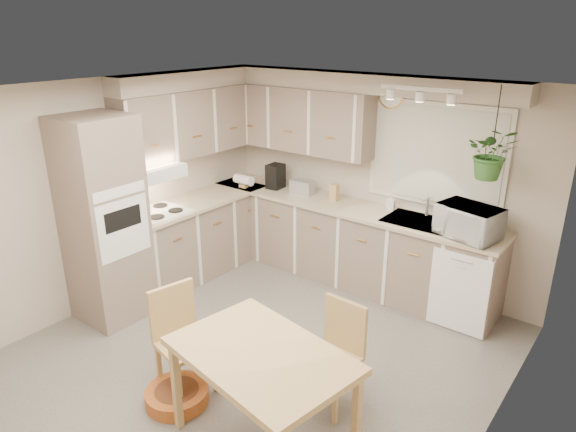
% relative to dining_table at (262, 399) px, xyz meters
% --- Properties ---
extents(floor, '(4.20, 4.20, 0.00)m').
position_rel_dining_table_xyz_m(floor, '(-0.74, 0.80, -0.39)').
color(floor, slate).
rests_on(floor, ground).
extents(ceiling, '(4.20, 4.20, 0.00)m').
position_rel_dining_table_xyz_m(ceiling, '(-0.74, 0.80, 2.01)').
color(ceiling, white).
rests_on(ceiling, wall_back).
extents(wall_back, '(4.00, 0.04, 2.40)m').
position_rel_dining_table_xyz_m(wall_back, '(-0.74, 2.90, 0.81)').
color(wall_back, '#B8A998').
rests_on(wall_back, floor).
extents(wall_front, '(4.00, 0.04, 2.40)m').
position_rel_dining_table_xyz_m(wall_front, '(-0.74, -1.30, 0.81)').
color(wall_front, '#B8A998').
rests_on(wall_front, floor).
extents(wall_left, '(0.04, 4.20, 2.40)m').
position_rel_dining_table_xyz_m(wall_left, '(-2.74, 0.80, 0.81)').
color(wall_left, '#B8A998').
rests_on(wall_left, floor).
extents(wall_right, '(0.04, 4.20, 2.40)m').
position_rel_dining_table_xyz_m(wall_right, '(1.26, 0.80, 0.81)').
color(wall_right, '#B8A998').
rests_on(wall_right, floor).
extents(base_cab_left, '(0.60, 1.85, 0.90)m').
position_rel_dining_table_xyz_m(base_cab_left, '(-2.44, 1.68, 0.06)').
color(base_cab_left, gray).
rests_on(base_cab_left, floor).
extents(base_cab_back, '(3.60, 0.60, 0.90)m').
position_rel_dining_table_xyz_m(base_cab_back, '(-0.94, 2.60, 0.06)').
color(base_cab_back, gray).
rests_on(base_cab_back, floor).
extents(counter_left, '(0.64, 1.89, 0.04)m').
position_rel_dining_table_xyz_m(counter_left, '(-2.43, 1.68, 0.53)').
color(counter_left, '#C7B491').
rests_on(counter_left, base_cab_left).
extents(counter_back, '(3.64, 0.64, 0.04)m').
position_rel_dining_table_xyz_m(counter_back, '(-0.94, 2.59, 0.53)').
color(counter_back, '#C7B491').
rests_on(counter_back, base_cab_back).
extents(oven_stack, '(0.65, 0.65, 2.10)m').
position_rel_dining_table_xyz_m(oven_stack, '(-2.41, 0.43, 0.66)').
color(oven_stack, gray).
rests_on(oven_stack, floor).
extents(wall_oven_face, '(0.02, 0.56, 0.58)m').
position_rel_dining_table_xyz_m(wall_oven_face, '(-2.09, 0.43, 0.66)').
color(wall_oven_face, white).
rests_on(wall_oven_face, oven_stack).
extents(upper_cab_left, '(0.35, 2.00, 0.75)m').
position_rel_dining_table_xyz_m(upper_cab_left, '(-2.56, 1.80, 1.43)').
color(upper_cab_left, gray).
rests_on(upper_cab_left, wall_left).
extents(upper_cab_back, '(2.00, 0.35, 0.75)m').
position_rel_dining_table_xyz_m(upper_cab_back, '(-1.74, 2.73, 1.43)').
color(upper_cab_back, gray).
rests_on(upper_cab_back, wall_back).
extents(soffit_left, '(0.30, 2.00, 0.20)m').
position_rel_dining_table_xyz_m(soffit_left, '(-2.59, 1.80, 1.91)').
color(soffit_left, '#B8A998').
rests_on(soffit_left, wall_left).
extents(soffit_back, '(3.60, 0.30, 0.20)m').
position_rel_dining_table_xyz_m(soffit_back, '(-0.94, 2.75, 1.91)').
color(soffit_back, '#B8A998').
rests_on(soffit_back, wall_back).
extents(cooktop, '(0.52, 0.58, 0.02)m').
position_rel_dining_table_xyz_m(cooktop, '(-2.42, 1.10, 0.55)').
color(cooktop, white).
rests_on(cooktop, counter_left).
extents(range_hood, '(0.40, 0.60, 0.14)m').
position_rel_dining_table_xyz_m(range_hood, '(-2.44, 1.10, 1.01)').
color(range_hood, white).
rests_on(range_hood, upper_cab_left).
extents(window_blinds, '(1.40, 0.02, 1.00)m').
position_rel_dining_table_xyz_m(window_blinds, '(-0.04, 2.87, 1.21)').
color(window_blinds, beige).
rests_on(window_blinds, wall_back).
extents(window_frame, '(1.50, 0.02, 1.10)m').
position_rel_dining_table_xyz_m(window_frame, '(-0.04, 2.88, 1.21)').
color(window_frame, beige).
rests_on(window_frame, wall_back).
extents(sink, '(0.70, 0.48, 0.10)m').
position_rel_dining_table_xyz_m(sink, '(-0.04, 2.60, 0.51)').
color(sink, '#A4A7AB').
rests_on(sink, counter_back).
extents(dishwasher_front, '(0.58, 0.02, 0.83)m').
position_rel_dining_table_xyz_m(dishwasher_front, '(0.56, 2.29, 0.03)').
color(dishwasher_front, white).
rests_on(dishwasher_front, base_cab_back).
extents(track_light_bar, '(0.80, 0.04, 0.04)m').
position_rel_dining_table_xyz_m(track_light_bar, '(-0.04, 2.35, 1.94)').
color(track_light_bar, white).
rests_on(track_light_bar, ceiling).
extents(wall_clock, '(0.30, 0.03, 0.30)m').
position_rel_dining_table_xyz_m(wall_clock, '(-0.59, 2.87, 1.79)').
color(wall_clock, gold).
rests_on(wall_clock, wall_back).
extents(dining_table, '(1.37, 1.03, 0.79)m').
position_rel_dining_table_xyz_m(dining_table, '(0.00, 0.00, 0.00)').
color(dining_table, tan).
rests_on(dining_table, floor).
extents(chair_left, '(0.50, 0.50, 0.90)m').
position_rel_dining_table_xyz_m(chair_left, '(-0.89, 0.08, 0.06)').
color(chair_left, tan).
rests_on(chair_left, floor).
extents(chair_back, '(0.42, 0.42, 0.86)m').
position_rel_dining_table_xyz_m(chair_back, '(0.15, 0.66, 0.04)').
color(chair_back, tan).
rests_on(chair_back, floor).
extents(braided_rug, '(1.34, 1.13, 0.01)m').
position_rel_dining_table_xyz_m(braided_rug, '(-0.93, 0.92, -0.39)').
color(braided_rug, black).
rests_on(braided_rug, floor).
extents(pet_bed, '(0.58, 0.58, 0.12)m').
position_rel_dining_table_xyz_m(pet_bed, '(-0.84, -0.09, -0.34)').
color(pet_bed, '#B16123').
rests_on(pet_bed, floor).
extents(microwave, '(0.63, 0.43, 0.39)m').
position_rel_dining_table_xyz_m(microwave, '(0.51, 2.50, 0.74)').
color(microwave, white).
rests_on(microwave, counter_back).
extents(soap_bottle, '(0.11, 0.20, 0.09)m').
position_rel_dining_table_xyz_m(soap_bottle, '(-0.44, 2.75, 0.59)').
color(soap_bottle, white).
rests_on(soap_bottle, counter_back).
extents(hanging_plant, '(0.57, 0.60, 0.37)m').
position_rel_dining_table_xyz_m(hanging_plant, '(0.63, 2.50, 1.34)').
color(hanging_plant, '#2E5D25').
rests_on(hanging_plant, ceiling).
extents(coffee_maker, '(0.19, 0.22, 0.31)m').
position_rel_dining_table_xyz_m(coffee_maker, '(-1.97, 2.60, 0.70)').
color(coffee_maker, black).
rests_on(coffee_maker, counter_back).
extents(toaster, '(0.29, 0.18, 0.17)m').
position_rel_dining_table_xyz_m(toaster, '(-1.57, 2.62, 0.63)').
color(toaster, '#A4A7AB').
rests_on(toaster, counter_back).
extents(knife_block, '(0.09, 0.09, 0.20)m').
position_rel_dining_table_xyz_m(knife_block, '(-1.12, 2.65, 0.64)').
color(knife_block, tan).
rests_on(knife_block, counter_back).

